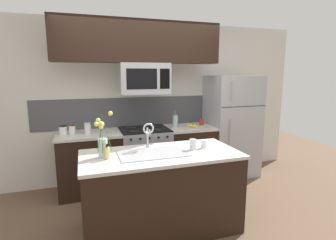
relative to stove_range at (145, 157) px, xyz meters
name	(u,v)px	position (x,y,z in m)	size (l,w,h in m)	color
ground_plane	(161,211)	(0.00, -0.90, -0.46)	(10.00, 10.00, 0.00)	brown
rear_partition	(156,102)	(0.30, 0.38, 0.84)	(5.20, 0.10, 2.60)	silver
splash_band	(140,112)	(0.00, 0.32, 0.69)	(3.34, 0.01, 0.48)	#4C4C51
back_counter_left	(91,163)	(-0.83, 0.00, -0.01)	(0.94, 0.65, 0.91)	black
back_counter_right	(189,153)	(0.76, 0.00, -0.01)	(0.80, 0.65, 0.91)	black
stove_range	(145,157)	(0.00, 0.00, 0.00)	(0.76, 0.64, 0.93)	#A8AAAF
microwave	(144,79)	(0.00, -0.02, 1.24)	(0.74, 0.40, 0.46)	#A8AAAF
upper_cabinet_band	(139,42)	(-0.07, -0.05, 1.77)	(2.43, 0.34, 0.60)	black
refrigerator	(231,126)	(1.57, 0.02, 0.41)	(0.84, 0.74, 1.74)	#A8AAAF
storage_jar_tall	(63,130)	(-1.19, 0.02, 0.52)	(0.11, 0.11, 0.14)	silver
storage_jar_medium	(72,130)	(-1.07, 0.01, 0.52)	(0.09, 0.09, 0.14)	silver
storage_jar_short	(88,128)	(-0.85, -0.01, 0.53)	(0.09, 0.09, 0.16)	silver
banana_bunch	(193,126)	(0.80, -0.06, 0.47)	(0.19, 0.12, 0.08)	yellow
french_press	(175,121)	(0.53, 0.06, 0.55)	(0.09, 0.09, 0.27)	silver
coffee_tin	(202,122)	(1.01, 0.05, 0.50)	(0.08, 0.08, 0.11)	#B22D23
island_counter	(161,191)	(-0.10, -1.25, -0.01)	(1.75, 0.83, 0.91)	black
kitchen_sink	(153,160)	(-0.19, -1.25, 0.38)	(0.76, 0.44, 0.16)	#ADAFB5
sink_faucet	(148,132)	(-0.19, -1.03, 0.65)	(0.14, 0.14, 0.31)	#B7BABF
dish_soap_bottle	(107,153)	(-0.69, -1.28, 0.52)	(0.06, 0.05, 0.16)	#DBCC75
drinking_glass	(193,144)	(0.28, -1.24, 0.51)	(0.08, 0.08, 0.12)	silver
spare_glass	(204,144)	(0.43, -1.22, 0.50)	(0.07, 0.07, 0.09)	silver
flower_vase	(103,144)	(-0.72, -1.21, 0.60)	(0.20, 0.21, 0.49)	silver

